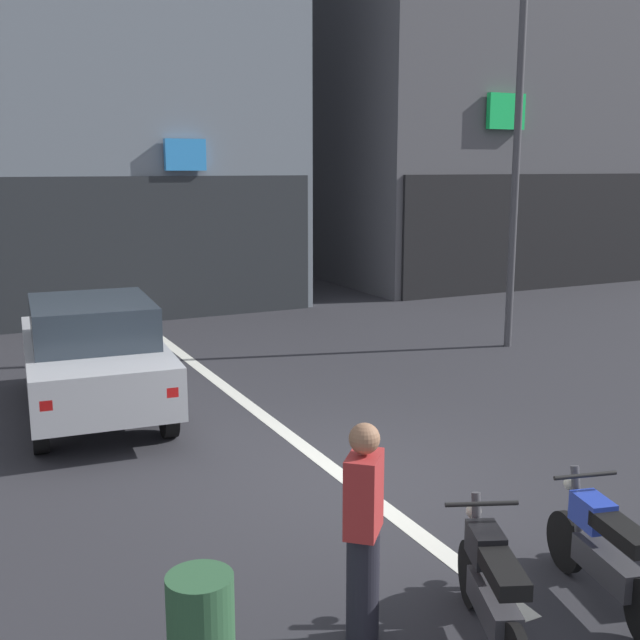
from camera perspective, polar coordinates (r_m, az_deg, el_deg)
ground_plane at (r=8.79m, az=2.06°, el=-11.66°), size 120.00×120.00×0.00m
lane_centre_line at (r=14.10m, az=-9.47°, el=-2.94°), size 0.20×18.00×0.01m
building_far_right at (r=26.52m, az=9.68°, el=18.31°), size 9.63×9.42×13.56m
car_silver_crossing_near at (r=11.16m, az=-16.27°, el=-2.35°), size 2.07×4.22×1.64m
street_lamp at (r=15.13m, az=14.33°, el=14.52°), size 0.36×0.36×7.25m
motorcycle_black_row_leftmost at (r=5.99m, az=12.44°, el=-18.64°), size 0.74×1.57×0.98m
motorcycle_blue_row_left_mid at (r=6.72m, az=20.07°, el=-15.61°), size 0.58×1.64×0.98m
person_by_motorcycles at (r=5.74m, az=3.19°, el=-15.29°), size 0.40×0.42×1.67m
trash_bin at (r=5.49m, az=-8.68°, el=-21.91°), size 0.44×0.44×0.85m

